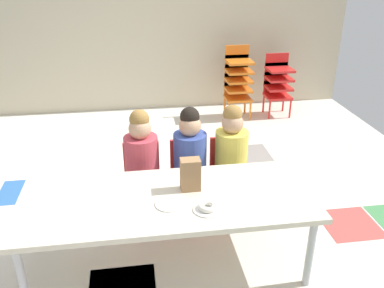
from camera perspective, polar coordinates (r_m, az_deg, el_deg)
ground_plane at (r=3.53m, az=-2.13°, el=-8.92°), size 5.25×5.11×0.02m
back_wall at (r=5.53m, az=-5.58°, el=17.51°), size 5.25×0.10×2.50m
craft_table at (r=2.67m, az=-3.49°, el=-8.21°), size 1.90×0.77×0.54m
seated_child_near_camera at (r=3.17m, az=-7.09°, el=-1.53°), size 0.32×0.31×0.92m
seated_child_middle_seat at (r=3.20m, az=-0.30°, el=-1.09°), size 0.33×0.33×0.92m
seated_child_far_right at (r=3.26m, az=5.49°, el=-0.71°), size 0.33×0.33×0.92m
kid_chair_orange_stack at (r=5.33m, az=6.43°, el=9.14°), size 0.32×0.30×0.92m
kid_chair_red_stack at (r=5.50m, az=11.91°, el=8.62°), size 0.32×0.30×0.80m
paper_bag_brown at (r=2.68m, az=-0.23°, el=-4.27°), size 0.13×0.09×0.22m
paper_plate_near_edge at (r=2.53m, az=2.18°, el=-9.11°), size 0.18×0.18×0.01m
paper_plate_center_table at (r=2.58m, az=-3.18°, el=-8.37°), size 0.18×0.18×0.01m
donut_powdered_on_plate at (r=2.52m, az=2.19°, el=-8.71°), size 0.12×0.12×0.03m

